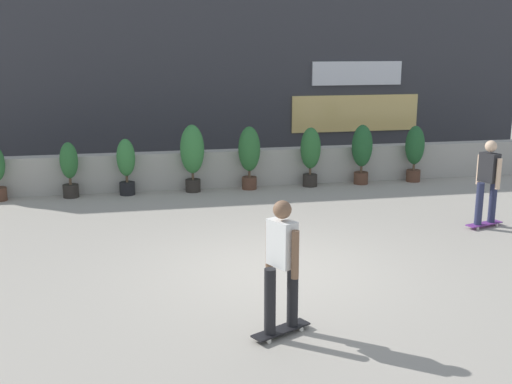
{
  "coord_description": "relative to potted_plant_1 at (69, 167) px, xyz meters",
  "views": [
    {
      "loc": [
        -2.17,
        -9.07,
        3.47
      ],
      "look_at": [
        0.0,
        1.5,
        0.9
      ],
      "focal_mm": 43.86,
      "sensor_mm": 36.0,
      "label": 1
    }
  ],
  "objects": [
    {
      "name": "potted_plant_3",
      "position": [
        2.83,
        0.0,
        0.24
      ],
      "size": [
        0.57,
        0.57,
        1.61
      ],
      "color": "#2D2823",
      "rests_on": "ground"
    },
    {
      "name": "building_backdrop",
      "position": [
        3.55,
        4.45,
        2.54
      ],
      "size": [
        20.0,
        2.08,
        6.5
      ],
      "color": "#38383D",
      "rests_on": "ground"
    },
    {
      "name": "potted_plant_7",
      "position": [
        8.51,
        0.0,
        0.12
      ],
      "size": [
        0.48,
        0.48,
        1.44
      ],
      "color": "brown",
      "rests_on": "ground"
    },
    {
      "name": "potted_plant_1",
      "position": [
        0.0,
        0.0,
        0.0
      ],
      "size": [
        0.41,
        0.41,
        1.29
      ],
      "color": "#2D2823",
      "rests_on": "ground"
    },
    {
      "name": "potted_plant_5",
      "position": [
        5.75,
        0.0,
        0.14
      ],
      "size": [
        0.5,
        0.5,
        1.47
      ],
      "color": "#2D2823",
      "rests_on": "ground"
    },
    {
      "name": "potted_plant_4",
      "position": [
        4.21,
        0.0,
        0.19
      ],
      "size": [
        0.53,
        0.53,
        1.53
      ],
      "color": "brown",
      "rests_on": "ground"
    },
    {
      "name": "planter_wall",
      "position": [
        3.54,
        0.45,
        -0.26
      ],
      "size": [
        18.0,
        0.4,
        0.9
      ],
      "primitive_type": "cube",
      "color": "#B2ADA3",
      "rests_on": "ground"
    },
    {
      "name": "skater_mid_plaza",
      "position": [
        3.08,
        -7.8,
        0.23
      ],
      "size": [
        0.8,
        0.54,
        1.7
      ],
      "color": "black",
      "rests_on": "ground"
    },
    {
      "name": "skater_foreground",
      "position": [
        8.05,
        -4.11,
        0.23
      ],
      "size": [
        0.82,
        0.54,
        1.7
      ],
      "color": "#72338C",
      "rests_on": "ground"
    },
    {
      "name": "potted_plant_6",
      "position": [
        7.09,
        -0.0,
        0.16
      ],
      "size": [
        0.51,
        0.51,
        1.5
      ],
      "color": "brown",
      "rests_on": "ground"
    },
    {
      "name": "ground_plane",
      "position": [
        3.54,
        -5.55,
        -0.71
      ],
      "size": [
        48.0,
        48.0,
        0.0
      ],
      "primitive_type": "plane",
      "color": "#A8A093"
    },
    {
      "name": "potted_plant_2",
      "position": [
        1.28,
        0.0,
        0.03
      ],
      "size": [
        0.43,
        0.43,
        1.33
      ],
      "color": "black",
      "rests_on": "ground"
    }
  ]
}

